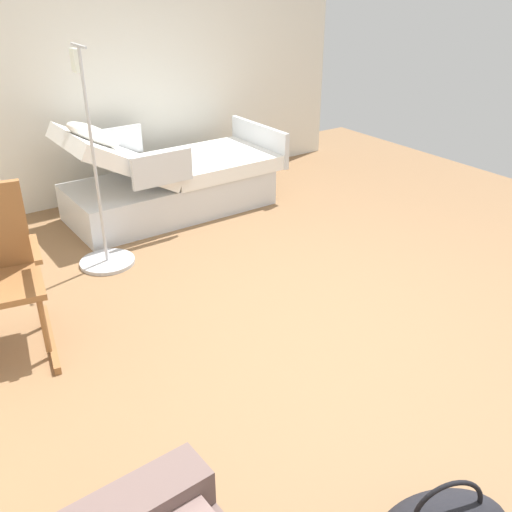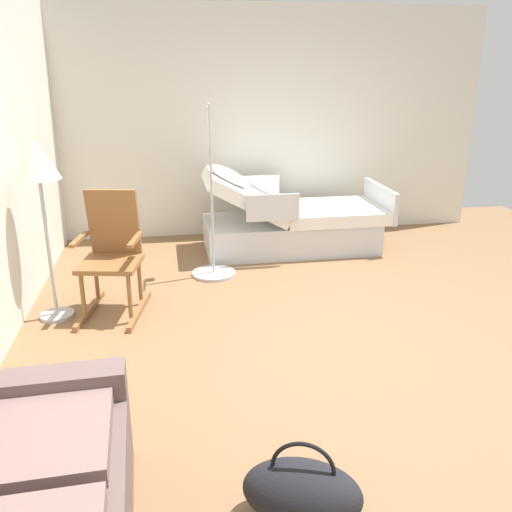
{
  "view_description": "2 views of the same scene",
  "coord_description": "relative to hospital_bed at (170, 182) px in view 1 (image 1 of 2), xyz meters",
  "views": [
    {
      "loc": [
        -2.53,
        2.22,
        2.16
      ],
      "look_at": [
        -0.16,
        0.56,
        0.68
      ],
      "focal_mm": 39.86,
      "sensor_mm": 36.0,
      "label": 1
    },
    {
      "loc": [
        -3.68,
        1.28,
        2.01
      ],
      "look_at": [
        0.08,
        0.67,
        0.69
      ],
      "focal_mm": 38.37,
      "sensor_mm": 36.0,
      "label": 2
    }
  ],
  "objects": [
    {
      "name": "ground_plane",
      "position": [
        -2.22,
        0.08,
        -0.31
      ],
      "size": [
        7.43,
        7.43,
        0.0
      ],
      "primitive_type": "plane",
      "color": "olive"
    },
    {
      "name": "side_wall",
      "position": [
        0.8,
        0.08,
        1.04
      ],
      "size": [
        0.1,
        5.25,
        2.7
      ],
      "primitive_type": "cube",
      "color": "silver",
      "rests_on": "ground"
    },
    {
      "name": "hospital_bed",
      "position": [
        0.0,
        0.0,
        0.0
      ],
      "size": [
        1.05,
        2.07,
        1.05
      ],
      "color": "silver",
      "rests_on": "ground"
    },
    {
      "name": "iv_pole",
      "position": [
        -0.69,
        0.95,
        -0.06
      ],
      "size": [
        0.44,
        0.44,
        1.69
      ],
      "color": "#B2B5BA",
      "rests_on": "ground"
    }
  ]
}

